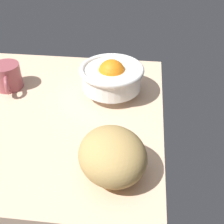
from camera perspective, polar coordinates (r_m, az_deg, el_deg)
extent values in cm
cube|color=beige|center=(86.47, -12.35, -0.74)|extent=(67.23, 65.43, 3.00)
cylinder|color=white|center=(90.14, -0.07, 4.20)|extent=(10.73, 10.73, 2.57)
cylinder|color=white|center=(87.88, -0.07, 6.51)|extent=(17.44, 17.44, 5.90)
torus|color=white|center=(86.38, -0.07, 8.18)|extent=(19.04, 19.04, 1.60)
sphere|color=orange|center=(87.01, -0.03, 7.46)|extent=(7.95, 7.95, 7.95)
sphere|color=orange|center=(86.99, -0.07, 7.48)|extent=(8.18, 8.18, 8.18)
sphere|color=orange|center=(87.06, -0.07, 7.41)|extent=(7.44, 7.44, 7.44)
sphere|color=orange|center=(87.04, -0.07, 7.43)|extent=(7.69, 7.69, 7.69)
ellipsoid|color=tan|center=(63.37, 0.10, -8.41)|extent=(21.12, 20.50, 10.72)
cylinder|color=#98474F|center=(97.61, -19.54, 6.53)|extent=(8.47, 8.47, 7.86)
torus|color=#98474F|center=(92.93, -19.57, 4.88)|extent=(5.65, 3.19, 5.60)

